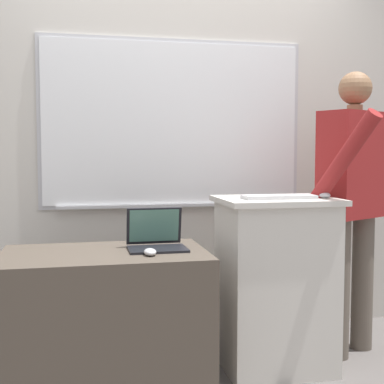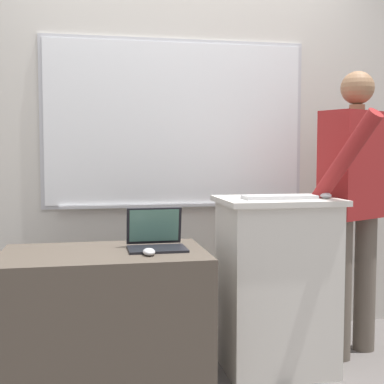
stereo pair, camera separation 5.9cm
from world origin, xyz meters
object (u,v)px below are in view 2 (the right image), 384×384
at_px(lectern_podium, 276,283).
at_px(laptop, 156,237).
at_px(person_presenter, 356,192).
at_px(computer_mouse_by_keyboard, 325,195).
at_px(side_desk, 105,321).
at_px(wireless_keyboard, 279,197).
at_px(computer_mouse_by_laptop, 149,252).

distance_m(lectern_podium, laptop, 0.74).
relative_size(lectern_podium, person_presenter, 0.57).
bearing_deg(computer_mouse_by_keyboard, side_desk, -179.20).
relative_size(person_presenter, computer_mouse_by_keyboard, 16.90).
height_order(wireless_keyboard, computer_mouse_by_keyboard, computer_mouse_by_keyboard).
relative_size(side_desk, wireless_keyboard, 2.59).
relative_size(laptop, computer_mouse_by_keyboard, 2.98).
bearing_deg(wireless_keyboard, side_desk, -178.37).
bearing_deg(person_presenter, side_desk, 160.99).
xyz_separation_m(laptop, computer_mouse_by_keyboard, (0.93, -0.04, 0.21)).
distance_m(lectern_podium, wireless_keyboard, 0.49).
height_order(wireless_keyboard, computer_mouse_by_laptop, wireless_keyboard).
height_order(laptop, computer_mouse_by_laptop, laptop).
xyz_separation_m(lectern_podium, laptop, (-0.68, -0.04, 0.29)).
distance_m(side_desk, person_presenter, 1.62).
height_order(computer_mouse_by_laptop, computer_mouse_by_keyboard, computer_mouse_by_keyboard).
distance_m(side_desk, laptop, 0.50).
xyz_separation_m(side_desk, computer_mouse_by_keyboard, (1.20, 0.02, 0.62)).
bearing_deg(computer_mouse_by_laptop, side_desk, 146.72).
xyz_separation_m(person_presenter, wireless_keyboard, (-0.54, -0.17, -0.01)).
distance_m(person_presenter, wireless_keyboard, 0.57).
distance_m(laptop, computer_mouse_by_keyboard, 0.95).
bearing_deg(person_presenter, computer_mouse_by_keyboard, -173.38).
distance_m(person_presenter, laptop, 1.24).
relative_size(laptop, computer_mouse_by_laptop, 2.98).
distance_m(computer_mouse_by_laptop, computer_mouse_by_keyboard, 1.03).
height_order(person_presenter, wireless_keyboard, person_presenter).
bearing_deg(wireless_keyboard, lectern_podium, 80.29).
relative_size(laptop, wireless_keyboard, 0.75).
bearing_deg(wireless_keyboard, person_presenter, 17.94).
relative_size(side_desk, person_presenter, 0.61).
distance_m(side_desk, computer_mouse_by_laptop, 0.45).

